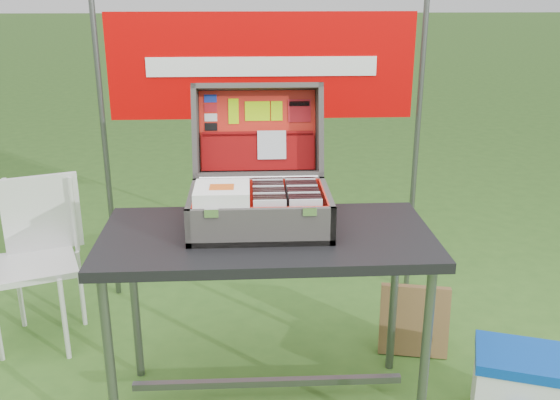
{
  "coord_description": "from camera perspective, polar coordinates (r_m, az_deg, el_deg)",
  "views": [
    {
      "loc": [
        -0.07,
        -2.21,
        1.7
      ],
      "look_at": [
        0.04,
        0.1,
        0.9
      ],
      "focal_mm": 40.0,
      "sensor_mm": 36.0,
      "label": 1
    }
  ],
  "objects": [
    {
      "name": "songbook_graphic",
      "position": [
        2.31,
        -5.35,
        1.2
      ],
      "size": [
        0.09,
        0.07,
        0.0
      ],
      "primitive_type": "cube",
      "color": "#D85919",
      "rests_on": "songbook_9"
    },
    {
      "name": "cd_left_5",
      "position": [
        2.38,
        -1.02,
        -0.74
      ],
      "size": [
        0.12,
        0.01,
        0.14
      ],
      "primitive_type": "cube",
      "color": "black",
      "rests_on": "suitcase_liner_floor"
    },
    {
      "name": "cd_right_11",
      "position": [
        2.51,
        1.89,
        0.31
      ],
      "size": [
        0.12,
        0.01,
        0.14
      ],
      "primitive_type": "cube",
      "color": "black",
      "rests_on": "suitcase_liner_floor"
    },
    {
      "name": "suitcase_lid_rim_left",
      "position": [
        2.66,
        -7.72,
        6.24
      ],
      "size": [
        0.02,
        0.23,
        0.41
      ],
      "primitive_type": "cube",
      "rotation": [
        -1.8,
        0.0,
        0.0
      ],
      "color": "#595551",
      "rests_on": "suitcase_lid_back"
    },
    {
      "name": "suitcase_lid_back",
      "position": [
        2.72,
        -2.06,
        6.35
      ],
      "size": [
        0.55,
        0.11,
        0.38
      ],
      "primitive_type": "cube",
      "rotation": [
        -1.8,
        0.0,
        0.0
      ],
      "color": "#595551",
      "rests_on": "suitcase_base_wall_back"
    },
    {
      "name": "cd_left_8",
      "position": [
        2.44,
        -1.07,
        -0.23
      ],
      "size": [
        0.12,
        0.01,
        0.14
      ],
      "primitive_type": "cube",
      "color": "silver",
      "rests_on": "suitcase_liner_floor"
    },
    {
      "name": "lid_sticker_band",
      "position": [
        2.71,
        1.78,
        8.16
      ],
      "size": [
        0.1,
        0.03,
        0.1
      ],
      "primitive_type": "cube",
      "rotation": [
        -1.8,
        0.0,
        0.0
      ],
      "color": "#B4141D",
      "rests_on": "suitcase_lid_liner"
    },
    {
      "name": "lid_card_neon_small",
      "position": [
        2.7,
        -0.3,
        8.15
      ],
      "size": [
        0.05,
        0.02,
        0.08
      ],
      "primitive_type": "cube",
      "rotation": [
        -1.8,
        0.0,
        0.0
      ],
      "color": "#ADE904",
      "rests_on": "suitcase_lid_liner"
    },
    {
      "name": "suitcase_hinge",
      "position": [
        2.59,
        -1.95,
        2.05
      ],
      "size": [
        0.49,
        0.02,
        0.02
      ],
      "primitive_type": "cylinder",
      "rotation": [
        0.0,
        1.57,
        0.0
      ],
      "color": "silver",
      "rests_on": "suitcase_base_wall_back"
    },
    {
      "name": "cd_right_7",
      "position": [
        2.43,
        2.05,
        -0.34
      ],
      "size": [
        0.12,
        0.01,
        0.14
      ],
      "primitive_type": "cube",
      "color": "black",
      "rests_on": "suitcase_liner_floor"
    },
    {
      "name": "suitcase_base_wall_right",
      "position": [
        2.44,
        4.31,
        -0.84
      ],
      "size": [
        0.02,
        0.39,
        0.15
      ],
      "primitive_type": "cube",
      "color": "#595551",
      "rests_on": "table_top"
    },
    {
      "name": "lid_card_neon_tall",
      "position": [
        2.7,
        -4.27,
        8.09
      ],
      "size": [
        0.04,
        0.03,
        0.11
      ],
      "primitive_type": "cube",
      "rotation": [
        -1.8,
        0.0,
        0.0
      ],
      "color": "#ADE904",
      "rests_on": "suitcase_lid_liner"
    },
    {
      "name": "banner",
      "position": [
        3.33,
        -1.66,
        12.12
      ],
      "size": [
        1.6,
        0.02,
        0.55
      ],
      "primitive_type": "cube",
      "color": "#B80101",
      "rests_on": "banner_post_left"
    },
    {
      "name": "suitcase_liner_wall_back",
      "position": [
        2.58,
        -1.93,
        0.57
      ],
      "size": [
        0.5,
        0.01,
        0.12
      ],
      "primitive_type": "cube",
      "color": "red",
      "rests_on": "suitcase_base_bottom"
    },
    {
      "name": "songbook_0",
      "position": [
        2.33,
        -5.31,
        0.13
      ],
      "size": [
        0.2,
        0.2,
        0.0
      ],
      "primitive_type": "cube",
      "color": "white",
      "rests_on": "suitcase_base_wall_front"
    },
    {
      "name": "lid_sticker_cc_b",
      "position": [
        2.7,
        -6.36,
        8.36
      ],
      "size": [
        0.05,
        0.01,
        0.03
      ],
      "primitive_type": "cube",
      "rotation": [
        -1.8,
        0.0,
        0.0
      ],
      "color": "#B4141D",
      "rests_on": "suitcase_lid_liner"
    },
    {
      "name": "suitcase_latch_left",
      "position": [
        2.23,
        -6.29,
        -1.2
      ],
      "size": [
        0.05,
        0.01,
        0.03
      ],
      "primitive_type": "cube",
      "color": "silver",
      "rests_on": "suitcase_base_wall_front"
    },
    {
      "name": "suitcase_lid_pocket",
      "position": [
        2.69,
        -2.02,
        4.42
      ],
      "size": [
        0.48,
        0.07,
        0.16
      ],
      "primitive_type": "cube",
      "rotation": [
        -1.8,
        0.0,
        0.0
      ],
      "color": "maroon",
      "rests_on": "suitcase_lid_liner"
    },
    {
      "name": "lid_sticker_cc_a",
      "position": [
        2.71,
        -6.38,
        9.2
      ],
      "size": [
        0.05,
        0.01,
        0.03
      ],
      "primitive_type": "cube",
      "rotation": [
        -1.8,
        0.0,
        0.0
      ],
      "color": "#1933B2",
      "rests_on": "suitcase_lid_liner"
    },
    {
      "name": "suitcase_base_wall_left",
      "position": [
        2.44,
        -8.03,
        -1.04
      ],
      "size": [
        0.02,
        0.39,
        0.15
      ],
      "primitive_type": "cube",
      "color": "#595551",
      "rests_on": "table_top"
    },
    {
      "name": "suitcase_lid_rim_near",
      "position": [
        2.66,
        -1.98,
        2.39
      ],
      "size": [
        0.55,
        0.15,
        0.05
      ],
      "primitive_type": "cube",
      "rotation": [
        -1.8,
        0.0,
        0.0
      ],
      "color": "#595551",
      "rests_on": "suitcase_lid_back"
    },
    {
      "name": "songbook_1",
      "position": [
        2.33,
        -5.31,
        0.25
      ],
      "size": [
        0.2,
        0.2,
        0.0
      ],
      "primitive_type": "cube",
      "color": "white",
      "rests_on": "suitcase_base_wall_front"
    },
    {
      "name": "suitcase_base_wall_front",
      "position": [
        2.25,
        -1.76,
        -2.54
      ],
      "size": [
        0.55,
        0.02,
        0.15
      ],
      "primitive_type": "cube",
      "color": "#595551",
      "rests_on": "table_top"
    },
    {
      "name": "suitcase_liner_wall_left",
      "position": [
        2.43,
        -7.72,
        -0.8
      ],
      "size": [
        0.01,
        0.35,
        0.12
      ],
      "primitive_type": "cube",
      "color": "red",
      "rests_on": "suitcase_base_bottom"
    },
    {
      "name": "lid_sticker_cc_d",
      "position": [
        2.7,
        -6.32,
        6.66
      ],
      "size": [
        0.05,
        0.01,
        0.03
      ],
      "primitive_type": "cube",
      "rotation": [
        -1.8,
        0.0,
        0.0
      ],
      "color": "black",
      "rests_on": "suitcase_lid_liner"
    },
    {
      "name": "banner_text",
      "position": [
        3.31,
        -1.66,
        12.1
      ],
      "size": [
        1.2,
        0.0,
        0.1
      ],
      "primitive_type": "cube",
      "color": "white",
      "rests_on": "banner"
    },
    {
      "name": "cd_left_9",
      "position": [
        2.46,
        -1.08,
        -0.06
      ],
      "size": [
        0.12,
        0.01,
        0.14
      ],
      "primitive_type": "cube",
      "color": "black",
      "rests_on": "suitcase_liner_floor"
    },
    {
      "name": "suitcase_liner_wall_front",
      "position": [
        2.26,
        -1.77,
        -2.16
      ],
      "size": [
        0.5,
        0.01,
        0.12
      ],
      "primitive_type": "cube",
      "color": "red",
      "rests_on": "suitcase_base_bottom"
    },
    {
      "name": "suitcase_liner_wall_right",
      "position": [
        2.44,
        3.99,
        -0.61
      ],
      "size": [
        0.01,
        0.35,
        0.12
      ],
      "primitive_type": "cube",
      "color": "red",
      "rests_on": "suitcase_base_bottom"
    },
    {
      "name": "songbook_2",
      "position": [
        2.33,
        -5.31,
        0.36
      ],
      "size": [
        0.2,
        0.2,
        0.0
      ],
      "primitive_type": "cube",
      "color": "white",
      "rests_on": "suitcase_base_wall_front"
    },
    {
      "name": "cd_left_12",
      "position": [
        2.52,
        -1.13,
        0.42
      ],
      "size": [
        0.12,
        0.01,
        0.14
      ],
      "primitive_type": "cube",
      "color": "silver",
      "rests_on": "suitcase_liner_floor"
    },
    {
      "name": "suitcase_lid_rim_far",
      "position": [
        2.66,
        -2.1,
        10.33
      ],
      "size": [
        0.55,
        0.15,
        0.05
      ],
      "primitive_type": "cube",
      "rotation": [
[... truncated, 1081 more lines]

